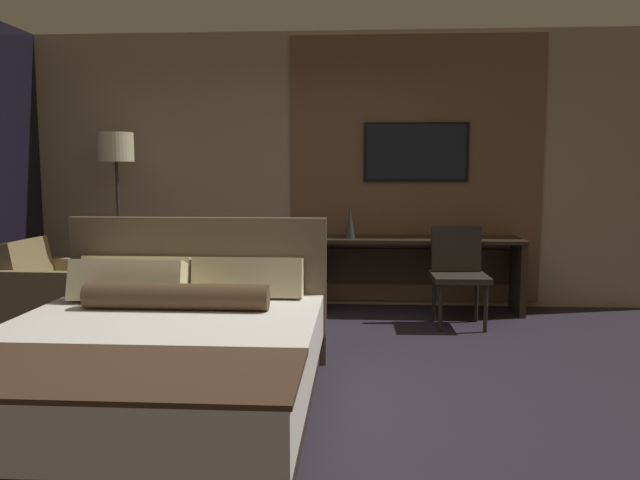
{
  "coord_description": "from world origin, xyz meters",
  "views": [
    {
      "loc": [
        0.4,
        -3.88,
        1.43
      ],
      "look_at": [
        0.09,
        0.91,
        0.87
      ],
      "focal_mm": 35.0,
      "sensor_mm": 36.0,
      "label": 1
    }
  ],
  "objects_px": {
    "desk_chair": "(458,266)",
    "armchair_by_window": "(59,297)",
    "floor_lamp": "(116,162)",
    "desk": "(416,260)",
    "tv": "(416,152)",
    "bed": "(154,362)",
    "vase_tall": "(350,224)"
  },
  "relations": [
    {
      "from": "floor_lamp",
      "to": "armchair_by_window",
      "type": "bearing_deg",
      "value": -121.1
    },
    {
      "from": "armchair_by_window",
      "to": "floor_lamp",
      "type": "relative_size",
      "value": 0.49
    },
    {
      "from": "desk",
      "to": "tv",
      "type": "distance_m",
      "value": 1.09
    },
    {
      "from": "floor_lamp",
      "to": "desk_chair",
      "type": "bearing_deg",
      "value": -5.08
    },
    {
      "from": "floor_lamp",
      "to": "desk",
      "type": "bearing_deg",
      "value": 4.62
    },
    {
      "from": "desk_chair",
      "to": "armchair_by_window",
      "type": "distance_m",
      "value": 3.63
    },
    {
      "from": "desk",
      "to": "desk_chair",
      "type": "bearing_deg",
      "value": -57.61
    },
    {
      "from": "tv",
      "to": "armchair_by_window",
      "type": "relative_size",
      "value": 1.22
    },
    {
      "from": "desk",
      "to": "vase_tall",
      "type": "height_order",
      "value": "vase_tall"
    },
    {
      "from": "bed",
      "to": "armchair_by_window",
      "type": "bearing_deg",
      "value": 128.1
    },
    {
      "from": "tv",
      "to": "armchair_by_window",
      "type": "xyz_separation_m",
      "value": [
        -3.28,
        -1.02,
        -1.32
      ]
    },
    {
      "from": "bed",
      "to": "desk_chair",
      "type": "distance_m",
      "value": 3.07
    },
    {
      "from": "vase_tall",
      "to": "bed",
      "type": "bearing_deg",
      "value": -112.23
    },
    {
      "from": "tv",
      "to": "floor_lamp",
      "type": "relative_size",
      "value": 0.6
    },
    {
      "from": "bed",
      "to": "desk",
      "type": "height_order",
      "value": "bed"
    },
    {
      "from": "desk_chair",
      "to": "armchair_by_window",
      "type": "bearing_deg",
      "value": -177.08
    },
    {
      "from": "bed",
      "to": "tv",
      "type": "xyz_separation_m",
      "value": [
        1.74,
        2.97,
        1.27
      ]
    },
    {
      "from": "desk",
      "to": "armchair_by_window",
      "type": "relative_size",
      "value": 2.37
    },
    {
      "from": "bed",
      "to": "armchair_by_window",
      "type": "distance_m",
      "value": 2.48
    },
    {
      "from": "desk_chair",
      "to": "floor_lamp",
      "type": "height_order",
      "value": "floor_lamp"
    },
    {
      "from": "desk_chair",
      "to": "armchair_by_window",
      "type": "xyz_separation_m",
      "value": [
        -3.61,
        -0.29,
        -0.27
      ]
    },
    {
      "from": "desk_chair",
      "to": "bed",
      "type": "bearing_deg",
      "value": -134.45
    },
    {
      "from": "tv",
      "to": "desk_chair",
      "type": "xyz_separation_m",
      "value": [
        0.33,
        -0.73,
        -1.05
      ]
    },
    {
      "from": "tv",
      "to": "vase_tall",
      "type": "distance_m",
      "value": 1.01
    },
    {
      "from": "vase_tall",
      "to": "tv",
      "type": "bearing_deg",
      "value": 25.53
    },
    {
      "from": "desk_chair",
      "to": "vase_tall",
      "type": "bearing_deg",
      "value": 155.54
    },
    {
      "from": "armchair_by_window",
      "to": "vase_tall",
      "type": "height_order",
      "value": "vase_tall"
    },
    {
      "from": "armchair_by_window",
      "to": "vase_tall",
      "type": "relative_size",
      "value": 3.07
    },
    {
      "from": "desk",
      "to": "tv",
      "type": "bearing_deg",
      "value": 90.0
    },
    {
      "from": "desk",
      "to": "tv",
      "type": "height_order",
      "value": "tv"
    },
    {
      "from": "bed",
      "to": "desk",
      "type": "bearing_deg",
      "value": 57.8
    },
    {
      "from": "floor_lamp",
      "to": "vase_tall",
      "type": "height_order",
      "value": "floor_lamp"
    }
  ]
}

